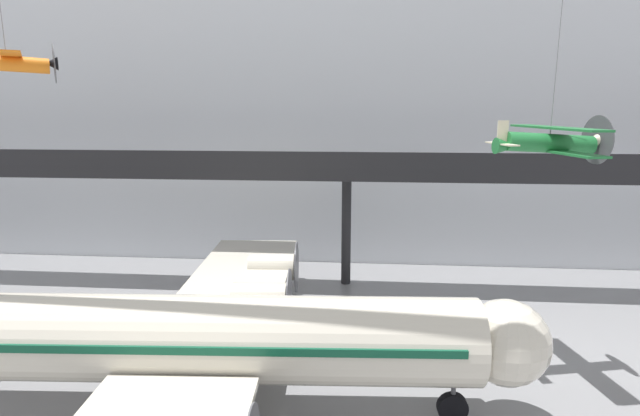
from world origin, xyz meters
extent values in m
cube|color=silver|center=(0.00, 31.53, 12.75)|extent=(140.00, 3.00, 25.49)
cube|color=black|center=(0.00, 24.03, 8.60)|extent=(110.00, 3.20, 0.90)
cube|color=black|center=(0.00, 22.49, 9.60)|extent=(110.00, 0.12, 1.10)
cylinder|color=black|center=(0.00, 24.99, 4.07)|extent=(0.70, 0.70, 8.15)
cylinder|color=beige|center=(-6.59, 7.79, 3.67)|extent=(25.31, 5.05, 3.60)
sphere|color=beige|center=(7.11, 8.58, 3.67)|extent=(3.53, 3.53, 3.53)
cube|color=#0F4C33|center=(-6.59, 7.79, 4.03)|extent=(23.56, 5.02, 0.32)
cube|color=beige|center=(-6.28, 17.67, 2.86)|extent=(6.77, 16.39, 0.28)
cylinder|color=beige|center=(-4.32, 14.24, 2.91)|extent=(3.02, 1.90, 1.73)
cylinder|color=#4C4C51|center=(-2.72, 14.33, 2.91)|extent=(0.25, 3.28, 3.29)
cylinder|color=beige|center=(-4.64, 19.69, 2.91)|extent=(3.02, 1.90, 1.73)
cylinder|color=#4C4C51|center=(-3.03, 19.79, 2.91)|extent=(0.25, 3.28, 3.29)
cylinder|color=#4C4C51|center=(5.09, 8.46, 1.26)|extent=(0.20, 0.20, 1.21)
cylinder|color=black|center=(5.09, 8.46, 0.65)|extent=(1.32, 0.45, 1.30)
cylinder|color=#4C4C51|center=(-6.46, 10.68, 1.26)|extent=(0.20, 0.20, 1.21)
cylinder|color=black|center=(-6.46, 10.68, 0.65)|extent=(1.32, 0.45, 1.30)
cylinder|color=#1E6B33|center=(9.87, 13.52, 11.43)|extent=(4.45, 1.82, 1.14)
cone|color=beige|center=(12.08, 14.01, 11.56)|extent=(0.87, 0.94, 0.81)
cylinder|color=#4C4C51|center=(12.24, 14.05, 11.57)|extent=(0.54, 2.28, 2.33)
cone|color=#1E6B33|center=(7.82, 13.07, 11.31)|extent=(1.34, 1.00, 0.83)
cube|color=#1E6B33|center=(10.13, 13.58, 12.15)|extent=(2.44, 6.60, 0.10)
cube|color=#1E6B33|center=(10.13, 13.58, 11.07)|extent=(2.44, 6.60, 0.10)
cube|color=beige|center=(7.56, 13.01, 11.97)|extent=(0.53, 0.17, 1.07)
cube|color=beige|center=(7.56, 13.01, 11.43)|extent=(1.02, 2.39, 0.06)
cylinder|color=slate|center=(9.87, 13.52, 15.64)|extent=(0.04, 0.04, 7.53)
cylinder|color=orange|center=(-19.58, 17.49, 15.58)|extent=(4.13, 3.20, 1.07)
cone|color=black|center=(-17.69, 18.77, 15.67)|extent=(1.05, 1.08, 0.81)
cylinder|color=#4C4C51|center=(-17.56, 18.86, 15.67)|extent=(1.35, 1.96, 2.34)
cube|color=orange|center=(-19.36, 17.64, 16.01)|extent=(4.57, 6.04, 0.10)
cylinder|color=slate|center=(-19.58, 17.49, 17.78)|extent=(0.04, 0.04, 3.49)
camera|label=1|loc=(1.13, -10.89, 13.15)|focal=28.00mm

